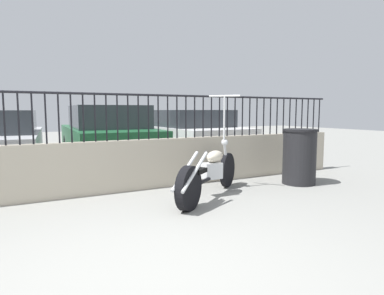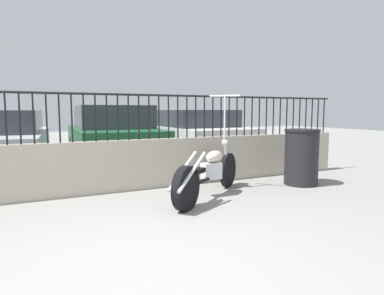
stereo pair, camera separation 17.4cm
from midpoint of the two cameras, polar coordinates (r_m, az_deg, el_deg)
name	(u,v)px [view 2 (the right image)]	position (r m, az deg, el deg)	size (l,w,h in m)	color
ground_plane	(142,281)	(2.78, -6.48, -21.25)	(40.00, 40.00, 0.00)	gray
low_wall	(80,169)	(5.41, -17.35, -3.41)	(10.29, 0.18, 0.81)	#B2A893
fence_railing	(78,109)	(5.34, -17.66, 6.11)	(10.29, 0.04, 0.74)	black
motorcycle_black	(207,173)	(4.99, 3.54, -4.30)	(1.79, 1.38, 1.53)	black
trash_bin	(301,157)	(6.23, 18.54, -1.51)	(0.60, 0.60, 0.96)	black
car_silver	(2,140)	(8.40, -28.65, 1.14)	(2.20, 4.68, 1.29)	black
car_green	(112,135)	(8.33, -12.66, 2.01)	(1.97, 4.24, 1.39)	black
car_white	(193,134)	(9.25, 0.75, 2.33)	(1.86, 3.93, 1.30)	black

